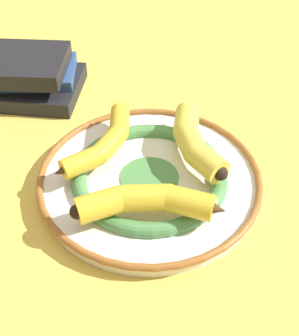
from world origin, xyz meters
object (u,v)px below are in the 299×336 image
banana_c (103,143)px  book_stack (26,76)px  banana_b (148,201)px  decorative_bowl (150,179)px  banana_a (193,140)px

banana_c → book_stack: (-0.26, 0.04, -0.01)m
banana_b → book_stack: (-0.40, 0.09, -0.02)m
decorative_bowl → banana_a: 0.09m
banana_a → decorative_bowl: bearing=-70.2°
banana_b → banana_a: bearing=-120.6°
banana_b → banana_c: banana_b is taller
banana_a → banana_c: banana_a is taller
banana_a → banana_c: 0.14m
decorative_bowl → banana_c: banana_c is taller
banana_a → banana_c: size_ratio=0.87×
decorative_bowl → book_stack: bearing=175.5°
decorative_bowl → banana_c: 0.09m
banana_c → book_stack: bearing=65.0°
book_stack → banana_b: bearing=128.0°
banana_b → banana_c: 0.14m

